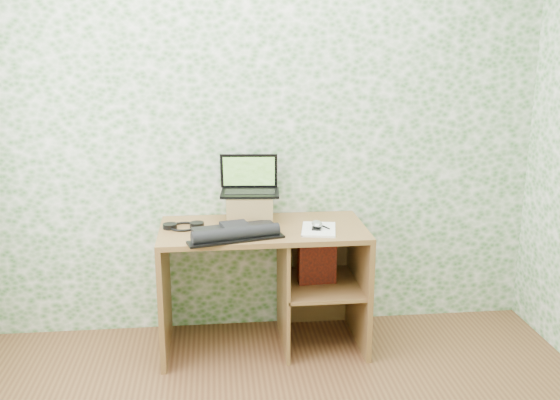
{
  "coord_description": "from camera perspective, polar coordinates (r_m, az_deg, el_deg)",
  "views": [
    {
      "loc": [
        -0.27,
        -2.03,
        1.82
      ],
      "look_at": [
        0.1,
        1.39,
        0.93
      ],
      "focal_mm": 40.0,
      "sensor_mm": 36.0,
      "label": 1
    }
  ],
  "objects": [
    {
      "name": "mouse",
      "position": [
        3.58,
        3.39,
        -2.35
      ],
      "size": [
        0.08,
        0.11,
        0.03
      ],
      "primitive_type": "ellipsoid",
      "rotation": [
        0.0,
        0.0,
        -0.24
      ],
      "color": "#B2B2B4",
      "rests_on": "notepad"
    },
    {
      "name": "keyboard",
      "position": [
        3.48,
        -4.08,
        -2.95
      ],
      "size": [
        0.54,
        0.39,
        0.07
      ],
      "rotation": [
        0.0,
        0.0,
        0.25
      ],
      "color": "black",
      "rests_on": "desk"
    },
    {
      "name": "riser",
      "position": [
        3.76,
        -2.74,
        -0.7
      ],
      "size": [
        0.29,
        0.25,
        0.16
      ],
      "primitive_type": "cube",
      "rotation": [
        0.0,
        0.0,
        -0.09
      ],
      "color": "olive",
      "rests_on": "desk"
    },
    {
      "name": "headphones",
      "position": [
        3.67,
        -8.81,
        -2.37
      ],
      "size": [
        0.24,
        0.18,
        0.03
      ],
      "rotation": [
        0.0,
        0.0,
        0.08
      ],
      "color": "black",
      "rests_on": "desk"
    },
    {
      "name": "wall_back",
      "position": [
        3.83,
        -2.01,
        6.76
      ],
      "size": [
        3.5,
        0.0,
        3.5
      ],
      "primitive_type": "plane",
      "rotation": [
        1.57,
        0.0,
        0.0
      ],
      "color": "white",
      "rests_on": "ground"
    },
    {
      "name": "pen",
      "position": [
        3.62,
        3.94,
        -2.38
      ],
      "size": [
        0.06,
        0.12,
        0.01
      ],
      "primitive_type": "cylinder",
      "rotation": [
        1.57,
        0.0,
        0.44
      ],
      "color": "black",
      "rests_on": "notepad"
    },
    {
      "name": "red_box",
      "position": [
        3.75,
        3.4,
        -5.64
      ],
      "size": [
        0.23,
        0.08,
        0.27
      ],
      "primitive_type": "cube",
      "rotation": [
        0.0,
        0.0,
        0.05
      ],
      "color": "maroon",
      "rests_on": "desk"
    },
    {
      "name": "laptop",
      "position": [
        3.76,
        -2.8,
        1.47
      ],
      "size": [
        0.37,
        0.27,
        0.23
      ],
      "rotation": [
        0.0,
        0.0,
        -0.09
      ],
      "color": "black",
      "rests_on": "riser"
    },
    {
      "name": "desk",
      "position": [
        3.77,
        -0.39,
        -6.26
      ],
      "size": [
        1.2,
        0.6,
        0.75
      ],
      "color": "brown",
      "rests_on": "floor"
    },
    {
      "name": "notepad",
      "position": [
        3.59,
        3.56,
        -2.7
      ],
      "size": [
        0.24,
        0.3,
        0.01
      ],
      "primitive_type": "cube",
      "rotation": [
        0.0,
        0.0,
        -0.19
      ],
      "color": "white",
      "rests_on": "desk"
    }
  ]
}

